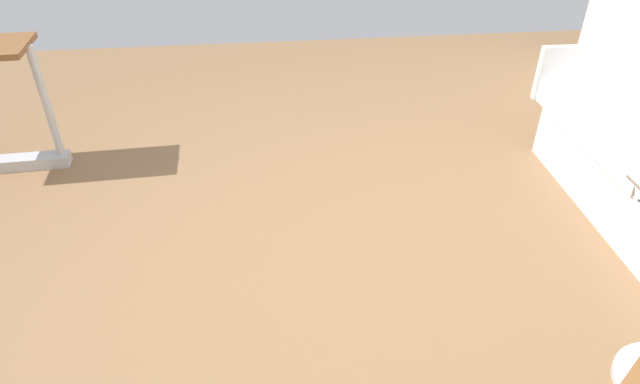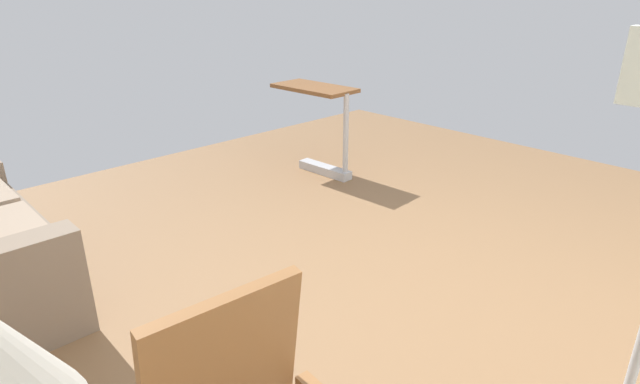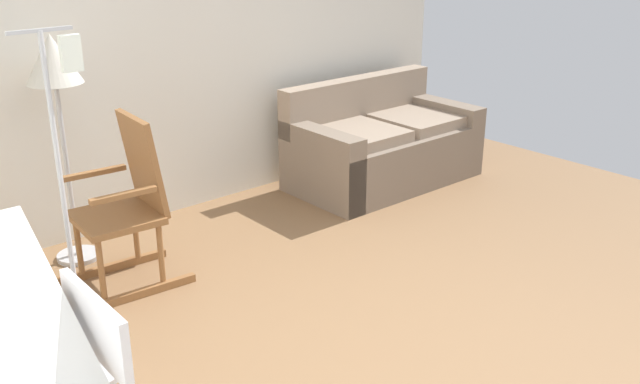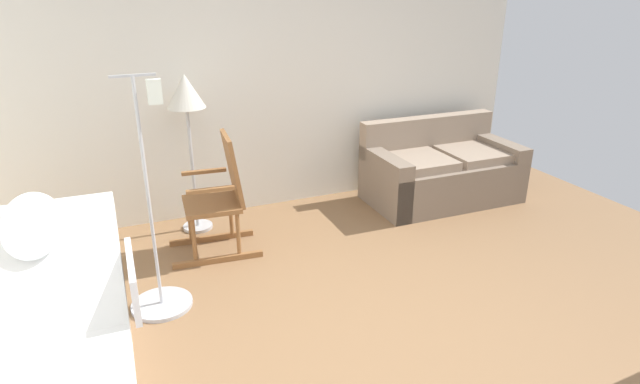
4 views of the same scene
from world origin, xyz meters
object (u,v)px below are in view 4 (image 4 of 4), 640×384
object	(u,v)px
rocking_chair	(220,197)
iv_pole	(160,276)
hospital_bed	(41,383)
couch	(441,172)
floor_lamp	(186,102)

from	to	relation	value
rocking_chair	iv_pole	xyz separation A→B (m)	(-0.61, -0.69, -0.25)
hospital_bed	rocking_chair	distance (m)	2.12
couch	rocking_chair	xyz separation A→B (m)	(-2.46, -0.26, 0.20)
hospital_bed	iv_pole	world-z (taller)	iv_pole
couch	rocking_chair	world-z (taller)	rocking_chair
rocking_chair	iv_pole	distance (m)	0.96
hospital_bed	iv_pole	distance (m)	1.19
hospital_bed	couch	world-z (taller)	hospital_bed
iv_pole	couch	bearing A→B (deg)	17.16
hospital_bed	rocking_chair	size ratio (longest dim) A/B	1.98
couch	iv_pole	size ratio (longest dim) A/B	0.95
floor_lamp	hospital_bed	bearing A→B (deg)	-118.51
floor_lamp	iv_pole	xyz separation A→B (m)	(-0.49, -1.23, -0.98)
hospital_bed	couch	distance (m)	4.23
floor_lamp	iv_pole	world-z (taller)	iv_pole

